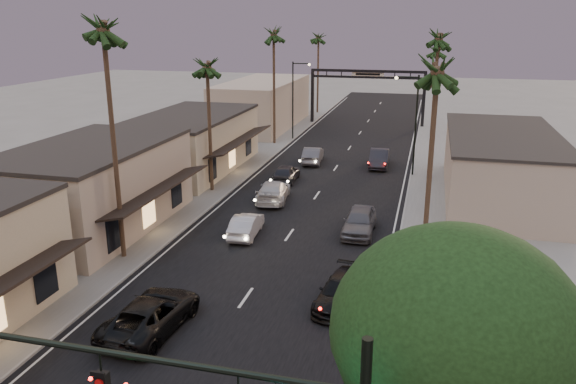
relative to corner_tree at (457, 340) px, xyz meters
The scene contains 27 objects.
ground 34.43m from the corner_tree, 106.23° to the left, with size 200.00×200.00×0.00m, color slate.
road 39.19m from the corner_tree, 104.16° to the left, with size 14.00×120.00×0.02m, color black.
sidewalk_left 48.78m from the corner_tree, 113.07° to the left, with size 5.00×92.00×0.12m, color slate.
sidewalk_right 44.94m from the corner_tree, 89.97° to the left, with size 5.00×92.00×0.12m, color slate.
storefront_mid 29.32m from the corner_tree, 140.47° to the left, with size 8.00×14.00×5.50m, color #A39382.
storefront_far 41.37m from the corner_tree, 123.05° to the left, with size 8.00×16.00×5.00m, color #B5AB8A.
storefront_dist 61.86m from the corner_tree, 111.33° to the left, with size 8.00×20.00×6.00m, color #A39382.
building_right 33.05m from the corner_tree, 82.09° to the left, with size 8.00×18.00×5.00m, color #A39382.
corner_tree is the anchor object (origin of this frame).
arch 63.26m from the corner_tree, 98.62° to the left, with size 15.20×0.40×7.27m.
streetlight_right 37.64m from the corner_tree, 93.89° to the left, with size 2.13×0.30×9.00m.
streetlight_left 53.15m from the corner_tree, 107.97° to the left, with size 2.13×0.30×9.00m.
palm_lb 24.36m from the corner_tree, 141.17° to the left, with size 3.20×3.20×15.20m.
palm_lc 34.09m from the corner_tree, 122.34° to the left, with size 3.20×3.20×12.20m.
palm_ld 51.28m from the corner_tree, 110.81° to the left, with size 3.20×3.20×14.20m.
palm_ra 17.45m from the corner_tree, 93.03° to the left, with size 3.20×3.20×13.20m.
palm_rb 37.12m from the corner_tree, 91.37° to the left, with size 3.20×3.20×14.20m.
palm_rc 56.74m from the corner_tree, 90.89° to the left, with size 3.20×3.20×12.20m.
palm_far 72.96m from the corner_tree, 104.14° to the left, with size 3.20×3.20×13.20m.
oncoming_pickup 15.61m from the corner_tree, 149.00° to the left, with size 2.66×5.76×1.60m, color black.
oncoming_silver 23.84m from the corner_tree, 121.63° to the left, with size 1.51×4.34×1.43m, color #A9A9AE.
oncoming_white 30.51m from the corner_tree, 114.55° to the left, with size 2.20×5.42×1.57m, color #AEAEAE.
oncoming_dgrey 35.67m from the corner_tree, 111.43° to the left, with size 1.82×4.51×1.54m, color black.
oncoming_grey_far 42.09m from the corner_tree, 106.73° to the left, with size 1.68×4.81×1.58m, color #4A4A4F.
curbside_black 13.99m from the corner_tree, 111.23° to the left, with size 1.95×4.81×1.40m, color black.
curbside_grey 23.17m from the corner_tree, 103.00° to the left, with size 1.99×4.94×1.68m, color #4B4C51.
curbside_far 40.80m from the corner_tree, 97.89° to the left, with size 1.74×4.99×1.64m, color black.
Camera 1 is at (8.44, -5.31, 13.50)m, focal length 35.00 mm.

